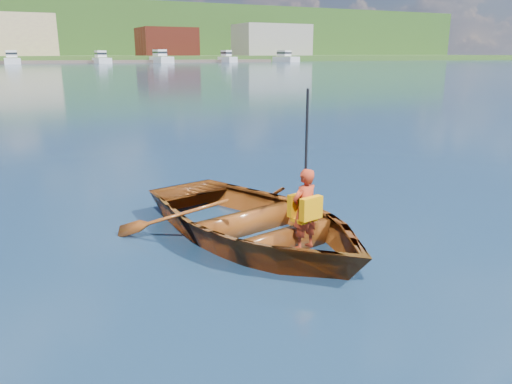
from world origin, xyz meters
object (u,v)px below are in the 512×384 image
object	(u,v)px
rowboat	(253,220)
marina_yachts	(81,59)
child_paddler	(305,209)
dock	(0,62)

from	to	relation	value
rowboat	marina_yachts	bearing A→B (deg)	83.84
child_paddler	dock	bearing A→B (deg)	91.93
rowboat	marina_yachts	distance (m)	144.20
child_paddler	rowboat	bearing A→B (deg)	112.66
child_paddler	dock	xyz separation A→B (m)	(-5.01, 148.86, -0.27)
rowboat	child_paddler	xyz separation A→B (m)	(0.35, -0.84, 0.37)
rowboat	marina_yachts	xyz separation A→B (m)	(15.47, 143.37, 1.01)
dock	marina_yachts	distance (m)	20.68
rowboat	child_paddler	bearing A→B (deg)	-67.34
child_paddler	marina_yachts	size ratio (longest dim) A/B	0.01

